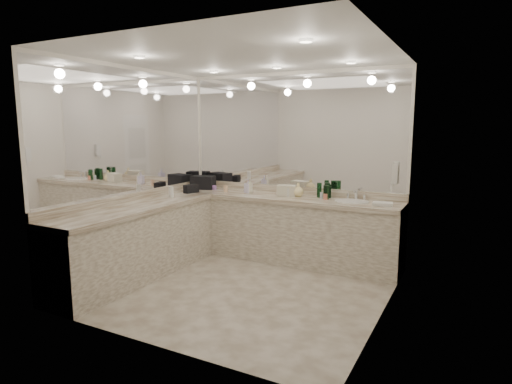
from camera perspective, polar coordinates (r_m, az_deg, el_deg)
The scene contains 34 objects.
floor at distance 5.10m, azimuth -2.04°, elevation -12.56°, with size 3.20×3.20×0.00m, color beige.
ceiling at distance 4.80m, azimuth -2.22°, elevation 17.71°, with size 3.20×3.20×0.00m, color white.
wall_back at distance 6.12m, azimuth 4.89°, elevation 3.57°, with size 3.20×0.02×2.60m, color silver.
wall_left at distance 5.74m, azimuth -16.15°, elevation 2.91°, with size 0.02×3.00×2.60m, color silver.
wall_right at distance 4.22m, azimuth 17.08°, elevation 0.83°, with size 0.02×3.00×2.60m, color silver.
vanity_back_base at distance 5.99m, azimuth 3.66°, elevation -5.07°, with size 3.20×0.60×0.84m, color silver.
vanity_back_top at distance 5.89m, azimuth 3.66°, elevation -0.84°, with size 3.20×0.64×0.06m, color beige.
vanity_left_base at distance 5.48m, azimuth -15.64°, elevation -6.72°, with size 0.60×2.40×0.84m, color silver.
vanity_left_top at distance 5.37m, azimuth -15.77°, elevation -2.11°, with size 0.64×2.42×0.06m, color beige.
backsplash_back at distance 6.14m, azimuth 4.77°, elevation 0.31°, with size 3.20×0.04×0.10m, color beige.
backsplash_left at distance 5.77m, azimuth -15.85°, elevation -0.56°, with size 0.04×3.00×0.10m, color beige.
mirror_back at distance 6.08m, azimuth 4.90°, elevation 8.03°, with size 3.12×0.01×1.55m, color white.
mirror_left at distance 5.70m, azimuth -16.26°, elevation 7.65°, with size 0.01×2.92×1.55m, color white.
sink at distance 5.58m, azimuth 12.65°, elevation -1.32°, with size 0.44×0.44×0.03m, color white.
faucet at distance 5.77m, azimuth 13.22°, elevation -0.25°, with size 0.24×0.16×0.14m, color silver.
wall_phone at distance 4.91m, azimuth 18.12°, elevation 2.44°, with size 0.06×0.10×0.24m, color white.
door at distance 3.78m, azimuth 15.29°, elevation -3.84°, with size 0.02×0.82×2.10m, color white.
black_toiletry_bag at distance 6.58m, azimuth -7.08°, elevation 1.28°, with size 0.35×0.22×0.20m, color black.
black_bag_spill at distance 6.23m, azimuth -8.64°, elevation 0.44°, with size 0.10×0.22×0.12m, color black.
cream_cosmetic_case at distance 5.90m, azimuth 4.08°, elevation 0.19°, with size 0.25×0.16×0.15m, color beige.
hand_towel at distance 5.40m, azimuth 16.53°, elevation -1.54°, with size 0.23×0.16×0.04m, color white.
lotion_left at distance 5.87m, azimuth -11.24°, elevation 0.02°, with size 0.06×0.06×0.15m, color white.
soap_bottle_a at distance 6.13m, azimuth -0.80°, elevation 0.83°, with size 0.08×0.08×0.21m, color silver.
soap_bottle_b at distance 6.16m, azimuth -1.04°, elevation 0.83°, with size 0.09×0.09×0.20m, color silver.
soap_bottle_c at distance 5.85m, azimuth 5.65°, elevation 0.30°, with size 0.15×0.15×0.19m, color #FFE99F.
green_bottle_0 at distance 5.80m, azimuth 9.64°, elevation 0.11°, with size 0.07×0.07×0.18m, color #134E22.
green_bottle_1 at distance 5.68m, azimuth 9.33°, elevation -0.04°, with size 0.07×0.07×0.19m, color #134E22.
green_bottle_2 at distance 5.82m, azimuth 9.51°, elevation 0.24°, with size 0.07×0.07×0.20m, color #134E22.
green_bottle_3 at distance 5.83m, azimuth 8.43°, elevation 0.26°, with size 0.06×0.06×0.20m, color #134E22.
amenity_bottle_0 at distance 5.75m, azimuth 8.71°, elevation -0.45°, with size 0.04×0.04×0.08m, color silver.
amenity_bottle_1 at distance 6.25m, azimuth -4.07°, elevation 0.46°, with size 0.06×0.06×0.10m, color #E0B28C.
amenity_bottle_2 at distance 5.84m, azimuth 4.33°, elevation -0.04°, with size 0.06×0.06×0.12m, color white.
amenity_bottle_3 at distance 5.66m, azimuth 9.24°, elevation -0.62°, with size 0.05×0.05×0.08m, color #E57F66.
amenity_bottle_4 at distance 6.49m, azimuth -5.58°, elevation 0.60°, with size 0.07×0.07×0.07m, color #9966B2.
Camera 1 is at (2.36, -4.11, 1.86)m, focal length 30.00 mm.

